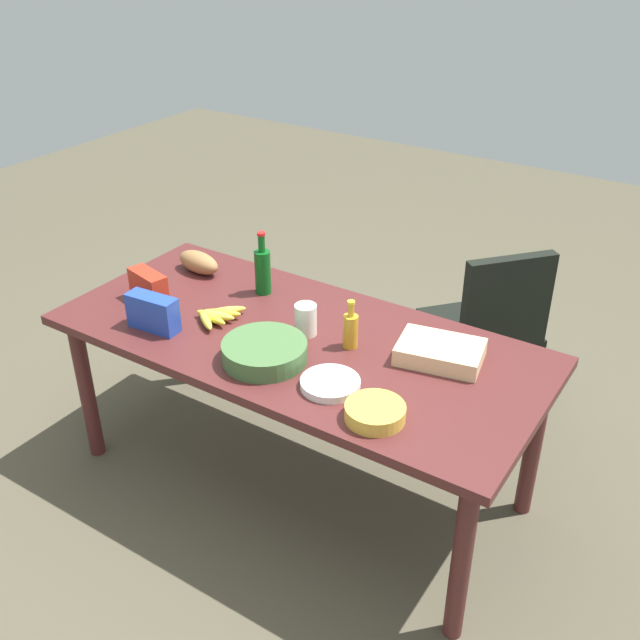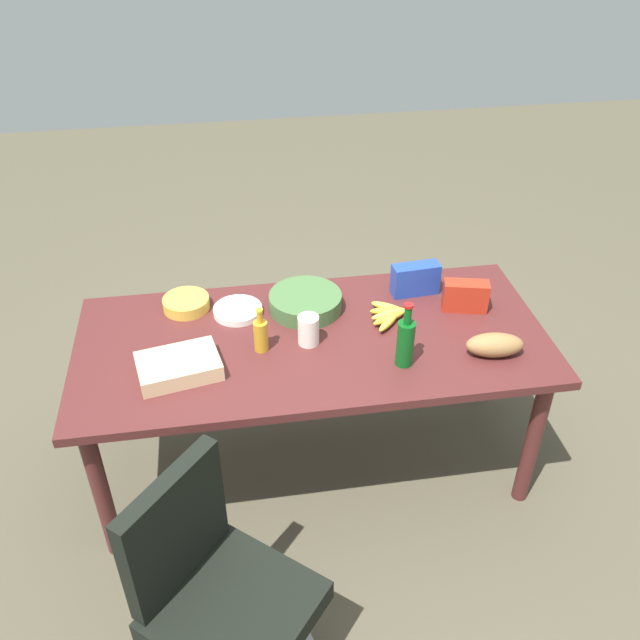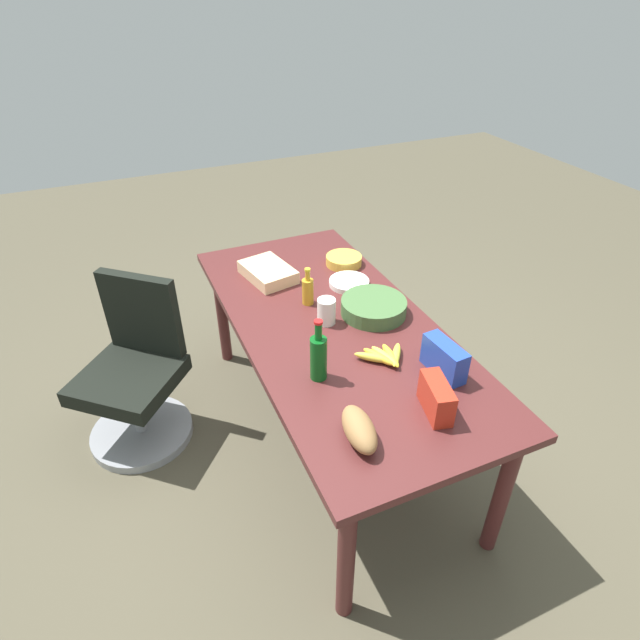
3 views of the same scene
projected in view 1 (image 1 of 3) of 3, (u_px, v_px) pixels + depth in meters
The scene contains 14 objects.
ground_plane at pixel (299, 479), 3.35m from camera, with size 10.00×10.00×0.00m, color brown.
conference_table at pixel (297, 353), 3.01m from camera, with size 2.02×0.92×0.76m.
office_chair at pixel (482, 347), 3.66m from camera, with size 0.68×0.68×0.93m.
sheet_cake at pixel (440, 352), 2.80m from camera, with size 0.32×0.22×0.07m, color beige.
bread_loaf at pixel (199, 262), 3.46m from camera, with size 0.24×0.11×0.10m, color olive.
mayo_jar at pixel (306, 320), 2.95m from camera, with size 0.09×0.09×0.13m, color white.
dressing_bottle at pixel (350, 329), 2.86m from camera, with size 0.07×0.07×0.20m.
banana_bunch at pixel (216, 315), 3.07m from camera, with size 0.18×0.24×0.04m.
chip_bag_blue at pixel (153, 313), 2.98m from camera, with size 0.22×0.08×0.15m, color #2243AF.
paper_plate_stack at pixel (330, 384), 2.65m from camera, with size 0.22×0.22×0.03m, color white.
wine_bottle at pixel (263, 270), 3.25m from camera, with size 0.09×0.09×0.29m.
chip_bag_red at pixel (149, 287), 3.20m from camera, with size 0.20×0.08×0.14m, color red.
chip_bowl at pixel (375, 412), 2.48m from camera, with size 0.21×0.21×0.05m, color gold.
salad_bowl at pixel (265, 352), 2.79m from camera, with size 0.33×0.33×0.08m, color #416637.
Camera 1 is at (1.46, -2.09, 2.30)m, focal length 41.09 mm.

